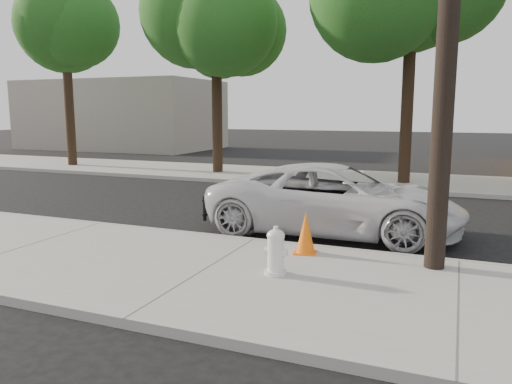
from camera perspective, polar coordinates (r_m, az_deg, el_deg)
ground at (r=12.45m, az=3.47°, el=-3.77°), size 120.00×120.00×0.00m
near_sidewalk at (r=8.62m, az=-5.92°, el=-9.24°), size 90.00×4.40×0.15m
far_sidewalk at (r=20.55m, az=11.15°, el=1.44°), size 90.00×5.00×0.15m
curb_near at (r=10.53m, az=-0.24°, el=-5.77°), size 90.00×0.12×0.16m
building_far at (r=39.53m, az=-15.09°, el=8.49°), size 14.00×8.00×5.00m
tree_a at (r=26.47m, az=-20.90°, el=16.76°), size 4.65×4.50×9.00m
tree_b at (r=22.08m, az=-4.29°, el=17.94°), size 4.34×4.20×8.45m
police_cruiser at (r=11.58m, az=9.01°, el=-0.83°), size 5.81×2.78×1.60m
fire_hydrant at (r=8.21m, az=2.26°, el=-6.94°), size 0.40×0.37×0.76m
traffic_cone at (r=9.45m, az=5.69°, el=-4.70°), size 0.46×0.46×0.79m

